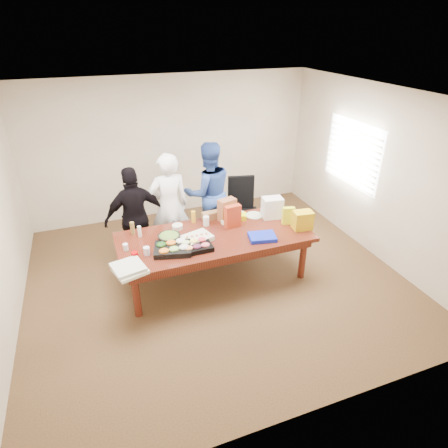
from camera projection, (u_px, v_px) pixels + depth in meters
name	position (u px, v px, depth m)	size (l,w,h in m)	color
floor	(215.00, 278.00, 5.85)	(5.50, 5.00, 0.02)	#47301E
ceiling	(213.00, 96.00, 4.56)	(5.50, 5.00, 0.02)	white
wall_back	(172.00, 148.00, 7.27)	(5.50, 0.04, 2.70)	beige
wall_front	(311.00, 314.00, 3.14)	(5.50, 0.04, 2.70)	beige
wall_right	(376.00, 173.00, 6.05)	(0.04, 5.00, 2.70)	beige
window_panel	(352.00, 154.00, 6.46)	(0.03, 1.40, 1.10)	white
window_blinds	(350.00, 154.00, 6.45)	(0.04, 1.36, 1.00)	beige
conference_table	(215.00, 257.00, 5.67)	(2.80, 1.20, 0.75)	#4C1C0F
office_chair	(245.00, 212.00, 6.59)	(0.56, 0.56, 1.10)	black
person_center	(169.00, 207.00, 6.02)	(0.65, 0.43, 1.78)	white
person_right	(209.00, 193.00, 6.49)	(0.87, 0.68, 1.79)	#2C4A99
person_left	(136.00, 217.00, 5.85)	(0.96, 0.40, 1.63)	black
veggie_tray	(173.00, 249.00, 5.09)	(0.49, 0.39, 0.07)	black
fruit_tray	(196.00, 246.00, 5.16)	(0.43, 0.34, 0.07)	black
sheet_cake	(197.00, 238.00, 5.35)	(0.41, 0.31, 0.07)	silver
salad_bowl	(169.00, 238.00, 5.31)	(0.32, 0.32, 0.10)	black
chip_bag_blue	(262.00, 237.00, 5.39)	(0.38, 0.28, 0.06)	#1022BD
chip_bag_red	(233.00, 216.00, 5.63)	(0.24, 0.10, 0.35)	#A93318
chip_bag_yellow	(288.00, 216.00, 5.74)	(0.18, 0.07, 0.27)	yellow
chip_bag_orange	(229.00, 215.00, 5.76)	(0.17, 0.08, 0.27)	orange
mayo_jar	(206.00, 221.00, 5.73)	(0.09, 0.09, 0.15)	white
mustard_bottle	(193.00, 217.00, 5.80)	(0.07, 0.07, 0.19)	gold
dressing_bottle	(132.00, 228.00, 5.47)	(0.06, 0.06, 0.20)	olive
ranch_bottle	(140.00, 231.00, 5.43)	(0.05, 0.05, 0.16)	white
banana_bunch	(238.00, 217.00, 5.92)	(0.26, 0.15, 0.09)	#F0FC07
bread_loaf	(211.00, 215.00, 5.93)	(0.29, 0.12, 0.12)	brown
kraft_bag	(227.00, 210.00, 5.84)	(0.27, 0.16, 0.35)	brown
red_cup	(135.00, 256.00, 4.90)	(0.09, 0.09, 0.11)	#A80002
clear_cup_a	(147.00, 251.00, 5.00)	(0.09, 0.09, 0.12)	white
clear_cup_b	(126.00, 247.00, 5.11)	(0.07, 0.07, 0.10)	white
pizza_box_lower	(130.00, 270.00, 4.68)	(0.37, 0.37, 0.04)	white
pizza_box_upper	(128.00, 267.00, 4.67)	(0.37, 0.37, 0.04)	silver
plate_a	(254.00, 215.00, 6.04)	(0.28, 0.28, 0.02)	beige
plate_b	(238.00, 214.00, 6.09)	(0.24, 0.24, 0.02)	white
dip_bowl_a	(226.00, 221.00, 5.81)	(0.14, 0.14, 0.06)	beige
dip_bowl_b	(177.00, 227.00, 5.65)	(0.16, 0.16, 0.06)	silver
grocery_bag_white	(272.00, 208.00, 5.93)	(0.31, 0.22, 0.33)	white
grocery_bag_yellow	(303.00, 220.00, 5.61)	(0.28, 0.19, 0.28)	gold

